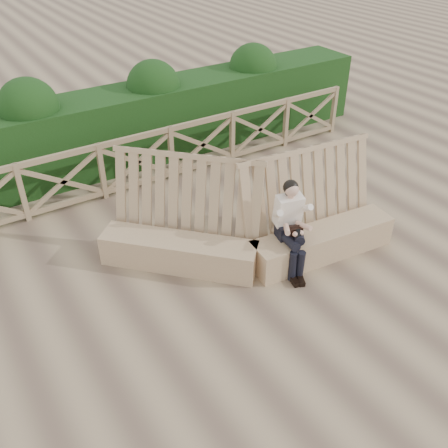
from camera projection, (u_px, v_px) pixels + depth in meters
ground at (241, 287)px, 7.30m from camera, size 60.00×60.00×0.00m
bench at (251, 236)px, 7.67m from camera, size 4.25×2.55×1.62m
woman at (291, 223)px, 7.30m from camera, size 0.52×0.86×1.43m
guardrail at (138, 162)px, 9.44m from camera, size 10.10×0.09×1.10m
hedge at (112, 131)px, 10.16m from camera, size 12.00×1.20×1.50m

